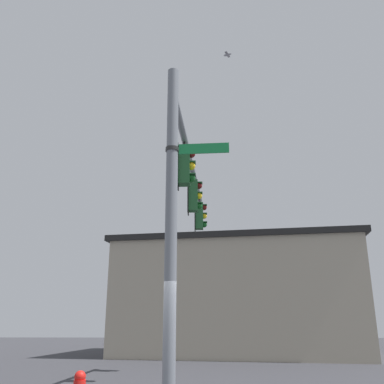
# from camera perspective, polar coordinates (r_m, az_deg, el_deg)

# --- Properties ---
(signal_pole) EXTENTS (0.24, 0.24, 7.13)m
(signal_pole) POSITION_cam_1_polar(r_m,az_deg,el_deg) (8.32, -2.89, -4.78)
(signal_pole) COLOR slate
(signal_pole) RESTS_ON ground
(mast_arm) EXTENTS (8.40, 0.65, 0.18)m
(mast_arm) POSITION_cam_1_polar(r_m,az_deg,el_deg) (13.19, -0.19, 3.95)
(mast_arm) COLOR slate
(traffic_light_nearest_pole) EXTENTS (0.54, 0.49, 1.31)m
(traffic_light_nearest_pole) POSITION_cam_1_polar(r_m,az_deg,el_deg) (11.19, -0.96, 3.59)
(traffic_light_nearest_pole) COLOR black
(traffic_light_mid_inner) EXTENTS (0.54, 0.49, 1.31)m
(traffic_light_mid_inner) POSITION_cam_1_polar(r_m,az_deg,el_deg) (13.84, 0.26, -0.52)
(traffic_light_mid_inner) COLOR black
(traffic_light_mid_outer) EXTENTS (0.54, 0.49, 1.31)m
(traffic_light_mid_outer) POSITION_cam_1_polar(r_m,az_deg,el_deg) (16.54, 1.08, -3.29)
(traffic_light_mid_outer) COLOR black
(street_name_sign) EXTENTS (0.28, 1.33, 0.22)m
(street_name_sign) POSITION_cam_1_polar(r_m,az_deg,el_deg) (8.79, -0.42, 5.90)
(street_name_sign) COLOR #147238
(bird_flying) EXTENTS (0.35, 0.28, 0.08)m
(bird_flying) POSITION_cam_1_polar(r_m,az_deg,el_deg) (14.45, 4.88, 18.21)
(bird_flying) COLOR gray
(storefront_building) EXTENTS (10.45, 14.16, 6.04)m
(storefront_building) POSITION_cam_1_polar(r_m,az_deg,el_deg) (24.27, 6.42, -14.12)
(storefront_building) COLOR #A89E89
(storefront_building) RESTS_ON ground
(tree_by_storefront) EXTENTS (3.04, 3.04, 5.32)m
(tree_by_storefront) POSITION_cam_1_polar(r_m,az_deg,el_deg) (27.76, 9.52, -12.82)
(tree_by_storefront) COLOR #4C3823
(tree_by_storefront) RESTS_ON ground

